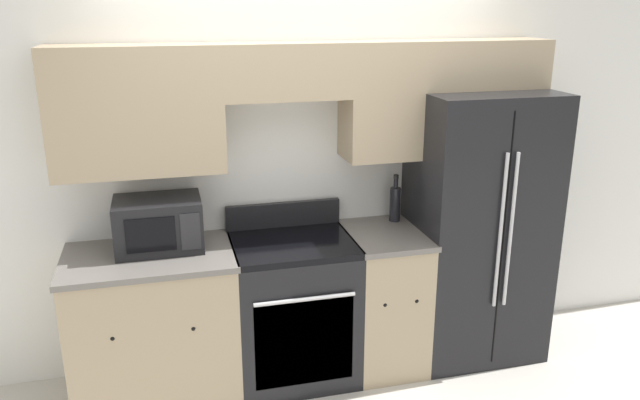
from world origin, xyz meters
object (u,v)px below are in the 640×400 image
(microwave, at_px, (159,224))
(bottle, at_px, (395,203))
(oven_range, at_px, (293,308))
(refrigerator, at_px, (473,224))

(microwave, relative_size, bottle, 1.57)
(microwave, distance_m, bottle, 1.53)
(oven_range, relative_size, refrigerator, 0.60)
(oven_range, bearing_deg, refrigerator, 3.53)
(oven_range, bearing_deg, microwave, 173.90)
(oven_range, height_order, refrigerator, refrigerator)
(refrigerator, relative_size, microwave, 3.59)
(microwave, xyz_separation_m, bottle, (1.52, 0.11, -0.03))
(refrigerator, distance_m, microwave, 2.05)
(oven_range, xyz_separation_m, microwave, (-0.78, 0.08, 0.61))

